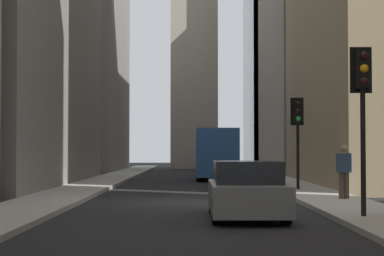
{
  "coord_description": "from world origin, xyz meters",
  "views": [
    {
      "loc": [
        -21.99,
        -0.07,
        1.68
      ],
      "look_at": [
        9.31,
        -0.05,
        2.71
      ],
      "focal_mm": 63.01,
      "sensor_mm": 36.0,
      "label": 1
    }
  ],
  "objects_px": {
    "hatchback_grey": "(247,191)",
    "discarded_bottle": "(294,191)",
    "delivery_truck": "(216,154)",
    "pedestrian": "(344,169)",
    "traffic_light_midblock": "(298,122)",
    "traffic_light_foreground": "(363,91)"
  },
  "relations": [
    {
      "from": "traffic_light_midblock",
      "to": "traffic_light_foreground",
      "type": "bearing_deg",
      "value": 179.16
    },
    {
      "from": "hatchback_grey",
      "to": "traffic_light_foreground",
      "type": "xyz_separation_m",
      "value": [
        -0.78,
        -2.67,
        2.41
      ]
    },
    {
      "from": "traffic_light_foreground",
      "to": "traffic_light_midblock",
      "type": "distance_m",
      "value": 10.8
    },
    {
      "from": "delivery_truck",
      "to": "pedestrian",
      "type": "height_order",
      "value": "delivery_truck"
    },
    {
      "from": "delivery_truck",
      "to": "traffic_light_midblock",
      "type": "xyz_separation_m",
      "value": [
        -11.52,
        -2.83,
        1.34
      ]
    },
    {
      "from": "hatchback_grey",
      "to": "traffic_light_foreground",
      "type": "relative_size",
      "value": 1.08
    },
    {
      "from": "delivery_truck",
      "to": "discarded_bottle",
      "type": "bearing_deg",
      "value": -171.31
    },
    {
      "from": "hatchback_grey",
      "to": "discarded_bottle",
      "type": "xyz_separation_m",
      "value": [
        7.06,
        -2.21,
        -0.42
      ]
    },
    {
      "from": "discarded_bottle",
      "to": "pedestrian",
      "type": "bearing_deg",
      "value": -150.74
    },
    {
      "from": "traffic_light_foreground",
      "to": "discarded_bottle",
      "type": "height_order",
      "value": "traffic_light_foreground"
    },
    {
      "from": "delivery_truck",
      "to": "discarded_bottle",
      "type": "height_order",
      "value": "delivery_truck"
    },
    {
      "from": "pedestrian",
      "to": "hatchback_grey",
      "type": "bearing_deg",
      "value": 144.17
    },
    {
      "from": "pedestrian",
      "to": "traffic_light_midblock",
      "type": "bearing_deg",
      "value": 7.01
    },
    {
      "from": "traffic_light_foreground",
      "to": "pedestrian",
      "type": "height_order",
      "value": "traffic_light_foreground"
    },
    {
      "from": "hatchback_grey",
      "to": "traffic_light_midblock",
      "type": "height_order",
      "value": "traffic_light_midblock"
    },
    {
      "from": "traffic_light_foreground",
      "to": "pedestrian",
      "type": "xyz_separation_m",
      "value": [
        5.59,
        -0.8,
        -2.01
      ]
    },
    {
      "from": "delivery_truck",
      "to": "traffic_light_foreground",
      "type": "relative_size",
      "value": 1.62
    },
    {
      "from": "pedestrian",
      "to": "discarded_bottle",
      "type": "height_order",
      "value": "pedestrian"
    },
    {
      "from": "hatchback_grey",
      "to": "pedestrian",
      "type": "relative_size",
      "value": 2.53
    },
    {
      "from": "pedestrian",
      "to": "discarded_bottle",
      "type": "xyz_separation_m",
      "value": [
        2.25,
        1.26,
        -0.82
      ]
    },
    {
      "from": "delivery_truck",
      "to": "pedestrian",
      "type": "xyz_separation_m",
      "value": [
        -16.72,
        -3.47,
        -0.39
      ]
    },
    {
      "from": "delivery_truck",
      "to": "discarded_bottle",
      "type": "relative_size",
      "value": 23.93
    }
  ]
}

